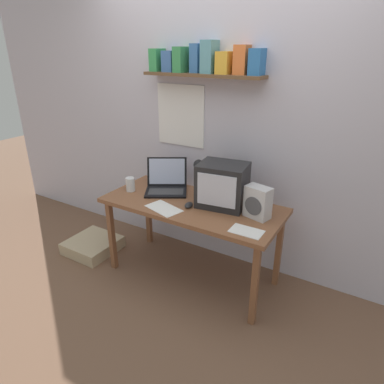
# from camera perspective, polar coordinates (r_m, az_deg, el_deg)

# --- Properties ---
(ground_plane) EXTENTS (12.00, 12.00, 0.00)m
(ground_plane) POSITION_cam_1_polar(r_m,az_deg,el_deg) (3.14, 0.00, -13.62)
(ground_plane) COLOR brown
(back_wall) EXTENTS (5.60, 0.24, 2.60)m
(back_wall) POSITION_cam_1_polar(r_m,az_deg,el_deg) (2.99, 4.68, 12.08)
(back_wall) COLOR silver
(back_wall) RESTS_ON ground_plane
(corner_desk) EXTENTS (1.47, 0.66, 0.70)m
(corner_desk) POSITION_cam_1_polar(r_m,az_deg,el_deg) (2.81, 0.00, -3.12)
(corner_desk) COLOR brown
(corner_desk) RESTS_ON ground_plane
(crt_monitor) EXTENTS (0.41, 0.34, 0.35)m
(crt_monitor) POSITION_cam_1_polar(r_m,az_deg,el_deg) (2.69, 5.11, 1.16)
(crt_monitor) COLOR #232326
(crt_monitor) RESTS_ON corner_desk
(laptop) EXTENTS (0.47, 0.46, 0.26)m
(laptop) POSITION_cam_1_polar(r_m,az_deg,el_deg) (3.03, -4.27, 1.56)
(laptop) COLOR black
(laptop) RESTS_ON corner_desk
(desk_lamp) EXTENTS (0.11, 0.15, 0.32)m
(desk_lamp) POSITION_cam_1_polar(r_m,az_deg,el_deg) (2.86, 1.23, 3.50)
(desk_lamp) COLOR black
(desk_lamp) RESTS_ON corner_desk
(juice_glass) EXTENTS (0.08, 0.08, 0.12)m
(juice_glass) POSITION_cam_1_polar(r_m,az_deg,el_deg) (3.05, -10.22, 1.15)
(juice_glass) COLOR white
(juice_glass) RESTS_ON corner_desk
(space_heater) EXTENTS (0.21, 0.15, 0.24)m
(space_heater) POSITION_cam_1_polar(r_m,az_deg,el_deg) (2.55, 10.89, -1.71)
(space_heater) COLOR silver
(space_heater) RESTS_ON corner_desk
(computer_mouse) EXTENTS (0.08, 0.12, 0.03)m
(computer_mouse) POSITION_cam_1_polar(r_m,az_deg,el_deg) (2.71, -0.56, -2.18)
(computer_mouse) COLOR #232326
(computer_mouse) RESTS_ON corner_desk
(open_notebook) EXTENTS (0.23, 0.14, 0.00)m
(open_notebook) POSITION_cam_1_polar(r_m,az_deg,el_deg) (2.40, 9.06, -6.48)
(open_notebook) COLOR white
(open_notebook) RESTS_ON corner_desk
(loose_paper_near_monitor) EXTENTS (0.33, 0.24, 0.00)m
(loose_paper_near_monitor) POSITION_cam_1_polar(r_m,az_deg,el_deg) (2.70, -4.74, -2.73)
(loose_paper_near_monitor) COLOR white
(loose_paper_near_monitor) RESTS_ON corner_desk
(floor_cushion) EXTENTS (0.45, 0.45, 0.12)m
(floor_cushion) POSITION_cam_1_polar(r_m,az_deg,el_deg) (3.58, -16.19, -8.51)
(floor_cushion) COLOR tan
(floor_cushion) RESTS_ON ground_plane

